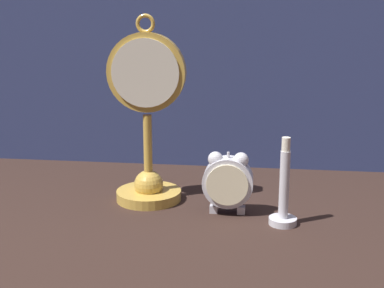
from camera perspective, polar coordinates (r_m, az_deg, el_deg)
ground_plane at (r=0.77m, az=-0.78°, el=-8.98°), size 4.00×4.00×0.00m
pocket_watch_on_stand at (r=0.85m, az=-4.77°, el=1.47°), size 0.12×0.11×0.30m
alarm_clock_twin_bell at (r=0.81m, az=3.84°, el=-3.85°), size 0.08×0.03×0.10m
brass_candlestick at (r=0.78m, az=9.76°, el=-5.61°), size 0.04×0.04×0.13m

